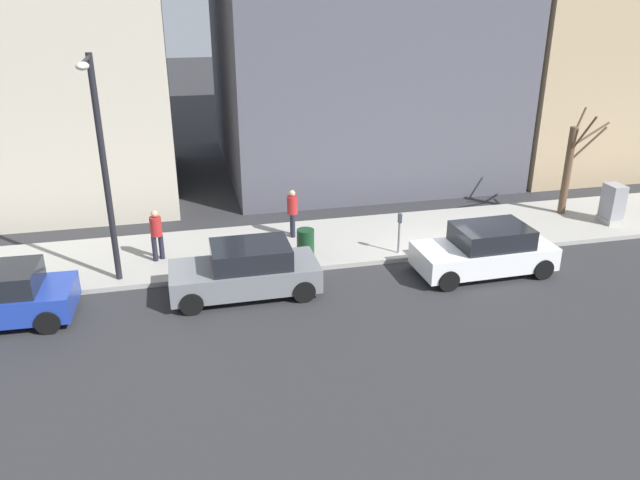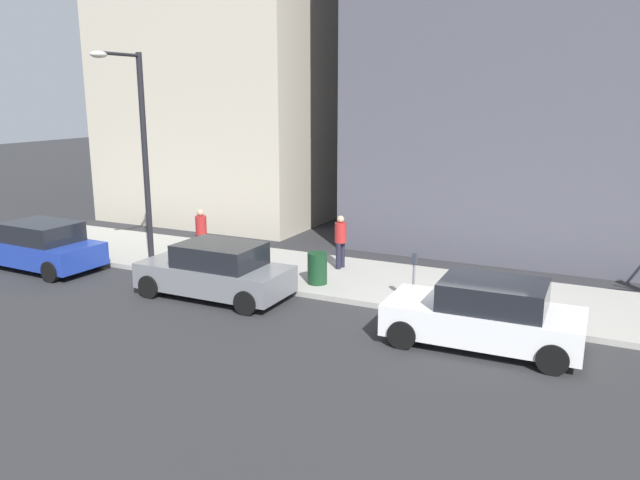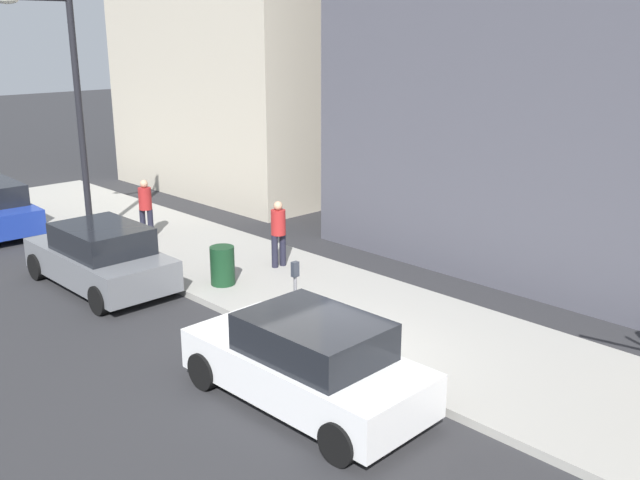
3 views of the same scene
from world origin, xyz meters
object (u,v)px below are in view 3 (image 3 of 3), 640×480
Objects in this scene: parking_meter at (295,287)px; pedestrian_near_meter at (278,230)px; parked_car_grey at (100,257)px; streetlamp at (69,100)px; parked_car_white at (307,362)px; trash_bin at (222,266)px; pedestrian_midblock at (145,205)px.

pedestrian_near_meter is at bearing 54.10° from parking_meter.
streetlamp reaches higher than parked_car_grey.
parked_car_white is 7.31m from parked_car_grey.
pedestrian_near_meter is (2.23, 3.08, 0.11)m from parking_meter.
parking_meter is 3.80m from pedestrian_near_meter.
pedestrian_near_meter is at bearing 51.76° from parked_car_white.
streetlamp is at bearing 96.12° from trash_bin.
pedestrian_near_meter is (3.95, 5.25, 0.35)m from parked_car_white.
streetlamp reaches higher than trash_bin.
parked_car_grey is 3.12× the size of parking_meter.
streetlamp is at bearing 118.55° from pedestrian_near_meter.
parked_car_white reaches higher than trash_bin.
parked_car_white is at bearing -121.23° from pedestrian_near_meter.
streetlamp is 3.92× the size of pedestrian_near_meter.
pedestrian_near_meter reaches higher than parked_car_white.
trash_bin is at bearing 81.46° from parking_meter.
pedestrian_midblock is (2.69, 2.47, 0.35)m from parked_car_grey.
streetlamp reaches higher than pedestrian_midblock.
pedestrian_midblock reaches higher than parking_meter.
streetlamp is 7.22× the size of trash_bin.
trash_bin is at bearing -83.88° from streetlamp.
streetlamp is 6.82m from pedestrian_near_meter.
parking_meter is at bearing -74.38° from parked_car_grey.
pedestrian_midblock is (-1.00, 4.53, 0.00)m from pedestrian_near_meter.
parked_car_grey is at bearing 156.55° from pedestrian_near_meter.
trash_bin is 0.54× the size of pedestrian_near_meter.
parked_car_grey is 3.67m from pedestrian_midblock.
parked_car_white is 10.22m from pedestrian_midblock.
parking_meter reaches higher than trash_bin.
parking_meter is at bearing 50.35° from parked_car_white.
parked_car_grey is at bearing -109.60° from streetlamp.
pedestrian_near_meter is 1.00× the size of pedestrian_midblock.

